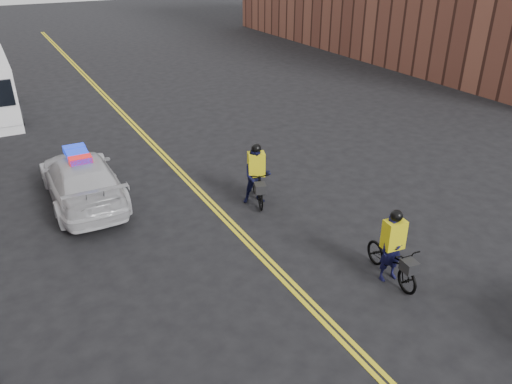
% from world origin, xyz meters
% --- Properties ---
extents(ground, '(120.00, 120.00, 0.00)m').
position_xyz_m(ground, '(0.00, 0.00, 0.00)').
color(ground, black).
rests_on(ground, ground).
extents(center_line_left, '(0.10, 60.00, 0.01)m').
position_xyz_m(center_line_left, '(-0.08, 8.00, 0.01)').
color(center_line_left, yellow).
rests_on(center_line_left, ground).
extents(center_line_right, '(0.10, 60.00, 0.01)m').
position_xyz_m(center_line_right, '(0.08, 8.00, 0.01)').
color(center_line_right, yellow).
rests_on(center_line_right, ground).
extents(police_cruiser, '(1.98, 4.77, 1.54)m').
position_xyz_m(police_cruiser, '(-3.14, 5.95, 0.70)').
color(police_cruiser, silver).
rests_on(police_cruiser, ground).
extents(cyclist_near, '(0.80, 1.82, 1.74)m').
position_xyz_m(cyclist_near, '(2.06, -1.16, 0.60)').
color(cyclist_near, black).
rests_on(cyclist_near, ground).
extents(cyclist_far, '(1.05, 1.84, 1.79)m').
position_xyz_m(cyclist_far, '(1.21, 3.48, 0.71)').
color(cyclist_far, black).
rests_on(cyclist_far, ground).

